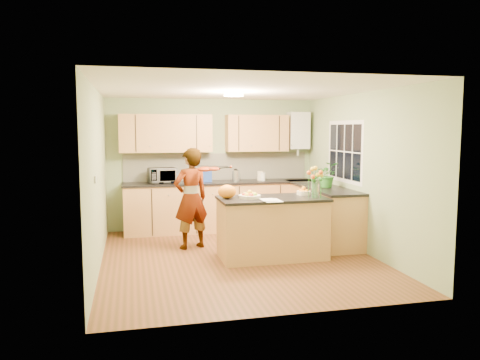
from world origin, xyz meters
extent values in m
plane|color=#563818|center=(0.00, 0.00, 0.00)|extent=(4.50, 4.50, 0.00)
cube|color=white|center=(0.00, 0.00, 2.50)|extent=(4.00, 4.50, 0.02)
cube|color=#90A978|center=(0.00, 2.25, 1.25)|extent=(4.00, 0.02, 2.50)
cube|color=#90A978|center=(0.00, -2.25, 1.25)|extent=(4.00, 0.02, 2.50)
cube|color=#90A978|center=(-2.00, 0.00, 1.25)|extent=(0.02, 4.50, 2.50)
cube|color=#90A978|center=(2.00, 0.00, 1.25)|extent=(0.02, 4.50, 2.50)
cube|color=tan|center=(0.10, 1.95, 0.45)|extent=(3.60, 0.60, 0.90)
cube|color=black|center=(0.10, 1.94, 0.92)|extent=(3.64, 0.62, 0.04)
cube|color=tan|center=(1.70, 0.85, 0.45)|extent=(0.60, 2.20, 0.90)
cube|color=black|center=(1.69, 0.85, 0.92)|extent=(0.62, 2.24, 0.04)
cube|color=silver|center=(0.10, 2.23, 1.20)|extent=(3.60, 0.02, 0.52)
cube|color=tan|center=(-0.90, 2.08, 1.85)|extent=(1.70, 0.34, 0.70)
cube|color=tan|center=(0.85, 2.08, 1.85)|extent=(1.20, 0.34, 0.70)
cube|color=silver|center=(1.70, 2.09, 1.90)|extent=(0.40, 0.30, 0.72)
cylinder|color=silver|center=(1.70, 2.09, 1.50)|extent=(0.06, 0.06, 0.20)
cube|color=silver|center=(1.99, 0.60, 1.55)|extent=(0.01, 1.30, 1.05)
cube|color=black|center=(1.99, 0.60, 1.55)|extent=(0.01, 1.18, 0.92)
cube|color=silver|center=(-1.99, -0.60, 1.30)|extent=(0.02, 0.09, 0.09)
cylinder|color=#FFEABF|center=(0.00, 0.30, 2.46)|extent=(0.30, 0.30, 0.06)
cylinder|color=silver|center=(0.00, 0.30, 2.49)|extent=(0.10, 0.10, 0.02)
cube|color=tan|center=(0.50, -0.11, 0.44)|extent=(1.56, 0.78, 0.88)
cube|color=black|center=(0.50, -0.11, 0.90)|extent=(1.60, 0.82, 0.04)
cylinder|color=beige|center=(0.15, -0.11, 0.94)|extent=(0.32, 0.32, 0.05)
cylinder|color=beige|center=(1.05, 0.04, 0.95)|extent=(0.21, 0.21, 0.06)
cylinder|color=silver|center=(1.10, -0.29, 1.03)|extent=(0.11, 0.11, 0.23)
ellipsoid|color=orange|center=(-0.18, -0.06, 1.02)|extent=(0.27, 0.23, 0.20)
cube|color=white|center=(0.40, -0.41, 0.92)|extent=(0.25, 0.33, 0.01)
imported|color=tan|center=(-0.61, 0.73, 0.82)|extent=(0.69, 0.57, 1.63)
imported|color=silver|center=(-0.98, 1.95, 1.08)|extent=(0.55, 0.42, 0.28)
cube|color=#203C93|center=(-0.21, 1.99, 1.05)|extent=(0.29, 0.22, 0.22)
cylinder|color=silver|center=(0.40, 1.96, 1.04)|extent=(0.15, 0.15, 0.20)
sphere|color=black|center=(0.40, 1.96, 1.18)|extent=(0.07, 0.07, 0.07)
cylinder|color=beige|center=(0.89, 1.97, 1.03)|extent=(0.13, 0.13, 0.18)
cylinder|color=silver|center=(0.93, 1.93, 1.02)|extent=(0.13, 0.13, 0.15)
imported|color=#307D29|center=(1.70, 0.63, 1.16)|extent=(0.49, 0.45, 0.44)
camera|label=1|loc=(-1.53, -6.72, 1.94)|focal=35.00mm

